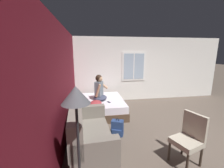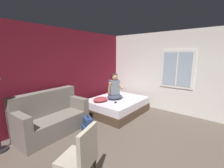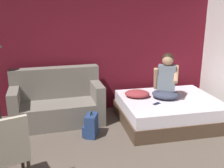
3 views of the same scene
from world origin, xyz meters
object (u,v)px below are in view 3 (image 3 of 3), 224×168
side_chair (8,150)px  throw_pillow (137,94)px  cell_phone (157,104)px  person_seated (166,80)px  backpack (91,126)px  couch (57,103)px  bed (169,110)px

side_chair → throw_pillow: side_chair is taller
side_chair → cell_phone: bearing=26.7°
person_seated → side_chair: bearing=-151.2°
person_seated → backpack: (-1.50, -0.32, -0.64)m
couch → throw_pillow: couch is taller
backpack → cell_phone: cell_phone is taller
backpack → cell_phone: size_ratio=3.18×
bed → cell_phone: size_ratio=12.87×
person_seated → throw_pillow: bearing=162.4°
person_seated → cell_phone: 0.53m
backpack → throw_pillow: 1.15m
person_seated → throw_pillow: 0.61m
throw_pillow → couch: bearing=170.5°
person_seated → backpack: size_ratio=1.91×
bed → backpack: bed is taller
side_chair → throw_pillow: (2.13, 1.62, 0.02)m
bed → person_seated: size_ratio=2.12×
side_chair → throw_pillow: bearing=37.3°
couch → backpack: 0.94m
person_seated → cell_phone: bearing=-136.7°
person_seated → throw_pillow: (-0.52, 0.16, -0.29)m
bed → backpack: size_ratio=4.04×
person_seated → throw_pillow: size_ratio=1.82×
backpack → throw_pillow: (0.98, 0.48, 0.36)m
bed → couch: (-2.10, 0.48, 0.16)m
bed → side_chair: bearing=-152.7°
throw_pillow → cell_phone: throw_pillow is taller
couch → person_seated: bearing=-11.6°
couch → backpack: couch is taller
couch → side_chair: size_ratio=1.78×
bed → cell_phone: (-0.35, -0.21, 0.25)m
couch → cell_phone: bearing=-21.5°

